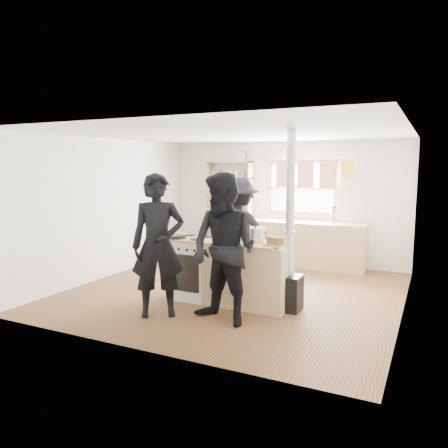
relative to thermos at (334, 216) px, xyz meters
The scene contains 14 objects.
ground 2.68m from the thermos, 115.71° to the right, with size 5.00×5.00×0.01m, color brown.
back_counter 1.23m from the thermos, behind, with size 3.40×0.55×0.90m, color tan.
shelving_unit 2.32m from the thermos, behind, with size 1.00×0.28×1.20m.
thermos is the anchor object (origin of this frame).
cooking_island 2.98m from the thermos, 108.45° to the right, with size 1.97×0.64×0.93m.
skillet_greens 3.41m from the thermos, 119.93° to the right, with size 0.28×0.28×0.05m.
roast_tray 2.90m from the thermos, 107.61° to the right, with size 0.38×0.34×0.08m.
stockpot_stove 2.90m from the thermos, 118.31° to the right, with size 0.20×0.20×0.17m.
stockpot_counter 2.72m from the thermos, 101.77° to the right, with size 0.30×0.30×0.22m.
bread_board 2.89m from the thermos, 93.43° to the right, with size 0.33×0.27×0.12m.
flue_heater 2.74m from the thermos, 90.55° to the right, with size 0.35×0.35×2.50m.
person_near_left 3.99m from the thermos, 112.56° to the right, with size 0.70×0.46×1.92m, color black.
person_near_right 3.61m from the thermos, 99.81° to the right, with size 0.94×0.73×1.93m, color black.
person_far 2.21m from the thermos, 122.25° to the right, with size 1.17×0.67×1.82m, color black.
Camera 1 is at (2.82, -6.21, 2.01)m, focal length 35.00 mm.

